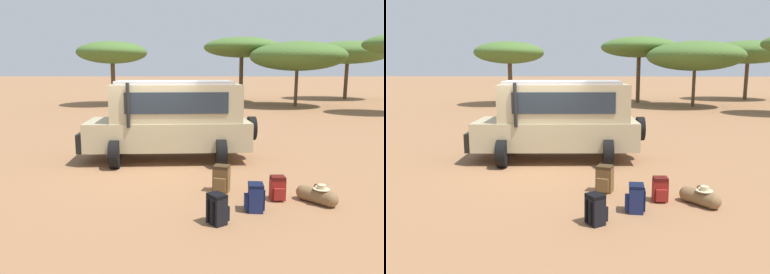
# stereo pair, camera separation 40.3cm
# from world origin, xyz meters

# --- Properties ---
(ground_plane) EXTENTS (320.00, 320.00, 0.00)m
(ground_plane) POSITION_xyz_m (0.00, 0.00, 0.00)
(ground_plane) COLOR #936642
(safari_vehicle) EXTENTS (5.42, 2.95, 2.44)m
(safari_vehicle) POSITION_xyz_m (0.51, 0.95, 1.29)
(safari_vehicle) COLOR tan
(safari_vehicle) RESTS_ON ground_plane
(backpack_beside_front_wheel) EXTENTS (0.32, 0.38, 0.52)m
(backpack_beside_front_wheel) POSITION_xyz_m (3.04, -2.71, 0.25)
(backpack_beside_front_wheel) COLOR maroon
(backpack_beside_front_wheel) RESTS_ON ground_plane
(backpack_cluster_center) EXTENTS (0.43, 0.46, 0.62)m
(backpack_cluster_center) POSITION_xyz_m (1.86, -2.17, 0.30)
(backpack_cluster_center) COLOR brown
(backpack_cluster_center) RESTS_ON ground_plane
(backpack_near_rear_wheel) EXTENTS (0.41, 0.39, 0.56)m
(backpack_near_rear_wheel) POSITION_xyz_m (2.45, -3.36, 0.27)
(backpack_near_rear_wheel) COLOR navy
(backpack_near_rear_wheel) RESTS_ON ground_plane
(backpack_outermost) EXTENTS (0.44, 0.43, 0.57)m
(backpack_outermost) POSITION_xyz_m (1.68, -4.01, 0.27)
(backpack_outermost) COLOR black
(backpack_outermost) RESTS_ON ground_plane
(duffel_bag_low_black_case) EXTENTS (0.74, 0.78, 0.42)m
(duffel_bag_low_black_case) POSITION_xyz_m (3.82, -2.90, 0.17)
(duffel_bag_low_black_case) COLOR brown
(duffel_bag_low_black_case) RESTS_ON ground_plane
(acacia_tree_far_left) EXTENTS (5.47, 5.92, 4.98)m
(acacia_tree_far_left) POSITION_xyz_m (-5.50, 19.47, 4.10)
(acacia_tree_far_left) COLOR brown
(acacia_tree_far_left) RESTS_ON ground_plane
(acacia_tree_left_mid) EXTENTS (6.44, 6.74, 5.50)m
(acacia_tree_left_mid) POSITION_xyz_m (4.93, 22.11, 4.64)
(acacia_tree_left_mid) COLOR brown
(acacia_tree_left_mid) RESTS_ON ground_plane
(acacia_tree_centre_back) EXTENTS (7.20, 6.76, 4.89)m
(acacia_tree_centre_back) POSITION_xyz_m (8.75, 18.49, 3.79)
(acacia_tree_centre_back) COLOR brown
(acacia_tree_centre_back) RESTS_ON ground_plane
(acacia_tree_far_right) EXTENTS (7.92, 6.75, 5.46)m
(acacia_tree_far_right) POSITION_xyz_m (15.42, 26.07, 4.40)
(acacia_tree_far_right) COLOR brown
(acacia_tree_far_right) RESTS_ON ground_plane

